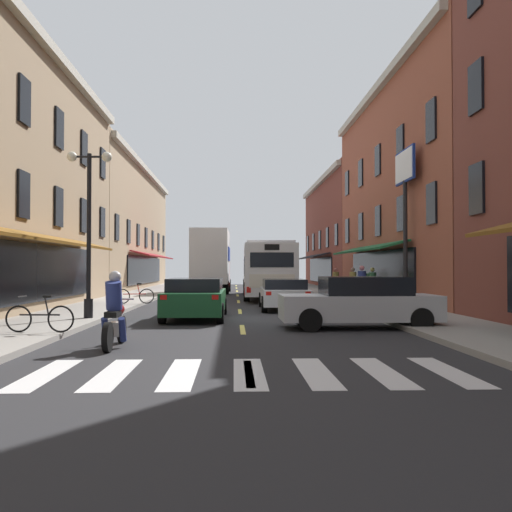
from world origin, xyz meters
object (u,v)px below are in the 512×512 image
at_px(pedestrian_mid, 353,283).
at_px(street_lamp_twin, 89,226).
at_px(bicycle_mid, 135,296).
at_px(transit_bus, 266,270).
at_px(sedan_far, 196,298).
at_px(pedestrian_far, 373,284).
at_px(sedan_near, 217,279).
at_px(bicycle_near, 40,318).
at_px(sedan_rear, 284,294).
at_px(sedan_mid, 360,302).
at_px(billboard_sign, 405,189).
at_px(pedestrian_rear, 336,281).
at_px(pedestrian_near, 362,283).
at_px(motorcycle_rider, 115,315).
at_px(box_truck, 211,262).

height_order(pedestrian_mid, street_lamp_twin, street_lamp_twin).
distance_m(bicycle_mid, street_lamp_twin, 7.49).
height_order(transit_bus, street_lamp_twin, street_lamp_twin).
relative_size(sedan_far, pedestrian_far, 3.01).
xyz_separation_m(sedan_near, bicycle_near, (-3.31, -35.65, -0.20)).
xyz_separation_m(bicycle_near, pedestrian_far, (11.36, 12.47, 0.46)).
xyz_separation_m(sedan_rear, bicycle_near, (-6.83, -9.14, -0.16)).
bearing_deg(pedestrian_mid, sedan_far, 129.51).
bearing_deg(sedan_mid, bicycle_mid, 131.27).
relative_size(billboard_sign, pedestrian_far, 4.14).
distance_m(sedan_near, pedestrian_mid, 21.88).
xyz_separation_m(pedestrian_mid, pedestrian_rear, (-0.14, 4.17, -0.02)).
height_order(sedan_near, sedan_rear, sedan_near).
bearing_deg(bicycle_near, street_lamp_twin, 87.82).
relative_size(bicycle_near, pedestrian_rear, 1.09).
relative_size(transit_bus, bicycle_mid, 7.41).
bearing_deg(pedestrian_near, bicycle_near, 115.68).
bearing_deg(sedan_near, bicycle_mid, -96.79).
distance_m(transit_bus, sedan_rear, 9.53).
relative_size(bicycle_near, pedestrian_near, 1.01).
bearing_deg(billboard_sign, motorcycle_rider, -131.05).
relative_size(billboard_sign, pedestrian_mid, 4.13).
distance_m(box_truck, sedan_mid, 23.07).
xyz_separation_m(transit_bus, pedestrian_near, (3.83, -7.88, -0.58)).
distance_m(transit_bus, bicycle_near, 19.81).
relative_size(billboard_sign, pedestrian_near, 3.93).
distance_m(motorcycle_rider, pedestrian_far, 16.94).
xyz_separation_m(sedan_mid, bicycle_mid, (-7.99, 9.11, -0.24)).
xyz_separation_m(box_truck, sedan_mid, (5.12, -22.45, -1.42)).
bearing_deg(bicycle_near, sedan_mid, 13.05).
xyz_separation_m(billboard_sign, sedan_near, (-8.75, 26.09, -4.37)).
xyz_separation_m(sedan_mid, pedestrian_rear, (2.49, 17.40, 0.20)).
bearing_deg(sedan_rear, transit_bus, 91.10).
bearing_deg(motorcycle_rider, bicycle_near, 141.20).
bearing_deg(pedestrian_mid, billboard_sign, 176.87).
distance_m(billboard_sign, pedestrian_mid, 7.03).
xyz_separation_m(sedan_mid, motorcycle_rider, (-6.18, -3.70, -0.03)).
bearing_deg(motorcycle_rider, pedestrian_near, 56.48).
relative_size(transit_bus, sedan_far, 2.61).
xyz_separation_m(sedan_rear, pedestrian_rear, (4.03, 10.19, 0.28)).
height_order(sedan_far, pedestrian_far, pedestrian_far).
height_order(sedan_mid, sedan_far, sedan_mid).
bearing_deg(pedestrian_rear, pedestrian_mid, -36.02).
bearing_deg(street_lamp_twin, pedestrian_mid, 45.81).
distance_m(box_truck, sedan_near, 11.36).
height_order(motorcycle_rider, bicycle_mid, motorcycle_rider).
xyz_separation_m(transit_bus, pedestrian_far, (4.71, -6.15, -0.66)).
relative_size(motorcycle_rider, street_lamp_twin, 0.39).
bearing_deg(pedestrian_far, street_lamp_twin, 6.82).
height_order(sedan_far, pedestrian_mid, pedestrian_mid).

